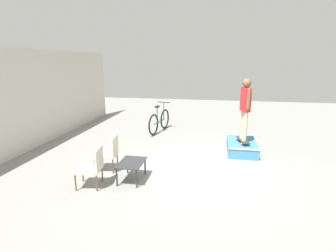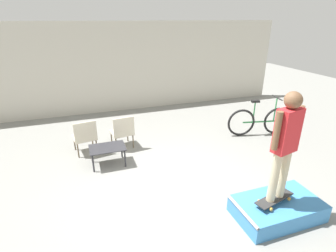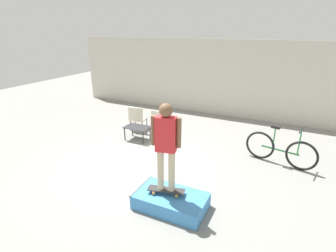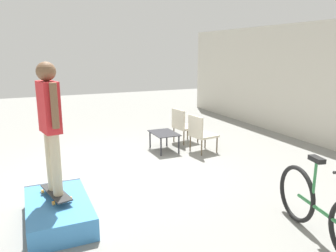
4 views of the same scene
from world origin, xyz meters
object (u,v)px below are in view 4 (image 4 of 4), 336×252
at_px(patio_chair_right, 201,132).
at_px(bicycle, 322,210).
at_px(person_skater, 50,118).
at_px(skate_ramp_box, 58,211).
at_px(patio_chair_left, 183,124).
at_px(skateboard_on_ramp, 56,193).
at_px(coffee_table, 164,135).

relative_size(patio_chair_right, bicycle, 0.48).
xyz_separation_m(person_skater, patio_chair_right, (-1.88, 3.34, -0.97)).
distance_m(skate_ramp_box, person_skater, 1.30).
bearing_deg(patio_chair_left, patio_chair_right, 170.57).
height_order(patio_chair_right, bicycle, bicycle).
height_order(person_skater, patio_chair_right, person_skater).
distance_m(skate_ramp_box, patio_chair_left, 4.42).
xyz_separation_m(skateboard_on_ramp, patio_chair_left, (-2.78, 3.34, 0.09)).
height_order(skateboard_on_ramp, coffee_table, coffee_table).
distance_m(skateboard_on_ramp, coffee_table, 3.52).
relative_size(patio_chair_left, bicycle, 0.48).
height_order(person_skater, patio_chair_left, person_skater).
relative_size(person_skater, bicycle, 0.98).
bearing_deg(skate_ramp_box, patio_chair_left, 130.81).
xyz_separation_m(skate_ramp_box, patio_chair_right, (-1.97, 3.33, 0.32)).
distance_m(person_skater, bicycle, 3.61).
bearing_deg(patio_chair_right, skate_ramp_box, 112.99).
height_order(patio_chair_left, bicycle, bicycle).
relative_size(coffee_table, bicycle, 0.43).
xyz_separation_m(patio_chair_left, patio_chair_right, (0.90, -0.00, 0.00)).
bearing_deg(bicycle, skateboard_on_ramp, -111.37).
relative_size(person_skater, coffee_table, 2.25).
bearing_deg(patio_chair_right, skateboard_on_ramp, 111.69).
relative_size(skateboard_on_ramp, bicycle, 0.42).
bearing_deg(coffee_table, skate_ramp_box, -47.06).
relative_size(patio_chair_left, patio_chair_right, 1.00).
bearing_deg(skateboard_on_ramp, coffee_table, 118.02).
height_order(skate_ramp_box, bicycle, bicycle).
xyz_separation_m(skate_ramp_box, person_skater, (-0.10, -0.01, 1.29)).
bearing_deg(bicycle, patio_chair_right, -174.92).
bearing_deg(coffee_table, bicycle, 3.73).
bearing_deg(person_skater, skateboard_on_ramp, 0.00).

